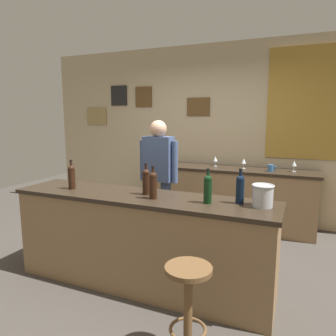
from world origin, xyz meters
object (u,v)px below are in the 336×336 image
at_px(wine_bottle_e, 240,188).
at_px(coffee_mug, 271,168).
at_px(wine_bottle_a, 72,176).
at_px(wine_bottle_b, 146,181).
at_px(bartender, 159,175).
at_px(wine_glass_b, 244,161).
at_px(ice_bucket, 263,195).
at_px(bar_stool, 188,297).
at_px(wine_bottle_c, 153,184).
at_px(wine_bottle_d, 208,188).
at_px(wine_glass_c, 294,164).
at_px(wine_glass_a, 215,159).

distance_m(wine_bottle_e, coffee_mug, 1.91).
xyz_separation_m(wine_bottle_a, wine_bottle_b, (0.81, 0.10, 0.00)).
relative_size(bartender, wine_glass_b, 10.45).
xyz_separation_m(ice_bucket, coffee_mug, (-0.11, 1.93, -0.07)).
bearing_deg(wine_bottle_b, bar_stool, -47.64).
bearing_deg(bartender, wine_bottle_c, -67.62).
distance_m(wine_bottle_c, wine_bottle_d, 0.50).
bearing_deg(wine_bottle_d, wine_glass_b, 91.42).
xyz_separation_m(wine_bottle_d, wine_glass_c, (0.64, 2.10, -0.05)).
height_order(wine_bottle_b, coffee_mug, wine_bottle_b).
relative_size(bartender, wine_glass_c, 10.45).
bearing_deg(wine_bottle_d, wine_bottle_a, -178.63).
bearing_deg(wine_bottle_b, wine_glass_a, 86.29).
bearing_deg(wine_bottle_a, wine_bottle_b, 6.82).
relative_size(wine_bottle_a, wine_bottle_d, 1.00).
height_order(ice_bucket, wine_glass_c, ice_bucket).
distance_m(bartender, wine_glass_b, 1.41).
height_order(wine_glass_b, coffee_mug, wine_glass_b).
xyz_separation_m(bartender, ice_bucket, (1.37, -0.89, 0.08)).
bearing_deg(wine_glass_b, wine_bottle_a, -123.40).
relative_size(bartender, wine_bottle_c, 5.29).
height_order(wine_bottle_e, ice_bucket, wine_bottle_e).
distance_m(bartender, wine_bottle_e, 1.47).
height_order(wine_bottle_c, wine_glass_c, wine_bottle_c).
bearing_deg(ice_bucket, coffee_mug, 93.26).
xyz_separation_m(bartender, wine_bottle_e, (1.18, -0.87, 0.12)).
xyz_separation_m(wine_bottle_e, wine_glass_c, (0.38, 2.00, -0.05)).
height_order(wine_bottle_a, wine_bottle_c, same).
bearing_deg(wine_glass_c, ice_bucket, -95.33).
bearing_deg(coffee_mug, wine_glass_b, 169.70).
relative_size(wine_glass_c, coffee_mug, 1.24).
bearing_deg(wine_glass_b, wine_glass_a, 172.24).
bearing_deg(ice_bucket, bartender, 146.99).
bearing_deg(bar_stool, wine_bottle_a, 155.81).
xyz_separation_m(wine_bottle_a, wine_glass_c, (2.09, 2.14, -0.05)).
xyz_separation_m(wine_glass_a, coffee_mug, (0.84, -0.13, -0.06)).
xyz_separation_m(bar_stool, wine_glass_c, (0.56, 2.83, 0.55)).
height_order(ice_bucket, coffee_mug, ice_bucket).
bearing_deg(ice_bucket, wine_bottle_e, 173.56).
distance_m(wine_bottle_e, ice_bucket, 0.20).
xyz_separation_m(wine_bottle_e, wine_glass_a, (-0.75, 2.04, -0.05)).
bearing_deg(wine_glass_a, ice_bucket, -65.33).
relative_size(wine_bottle_c, wine_glass_c, 1.97).
relative_size(wine_bottle_b, wine_bottle_e, 1.00).
distance_m(wine_bottle_b, coffee_mug, 2.18).
height_order(wine_bottle_c, wine_glass_b, wine_bottle_c).
distance_m(ice_bucket, wine_glass_a, 2.27).
bearing_deg(wine_bottle_a, bartender, 62.42).
height_order(wine_bottle_c, wine_bottle_e, same).
bearing_deg(ice_bucket, wine_bottle_d, -170.20).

